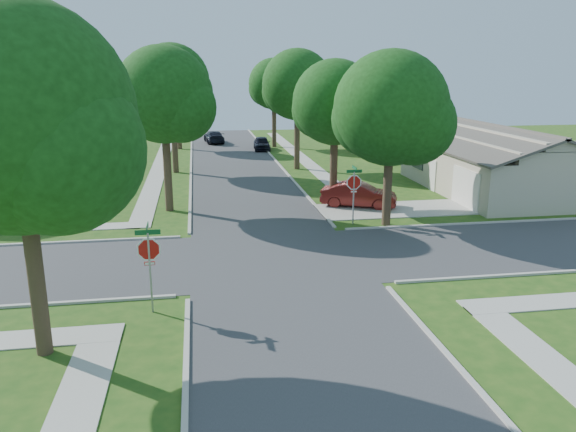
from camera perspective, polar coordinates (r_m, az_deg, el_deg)
The scene contains 21 objects.
ground at distance 23.67m, azimuth -1.34°, elevation -4.28°, with size 100.00×100.00×0.00m, color #1E4713.
road_ns at distance 23.67m, azimuth -1.34°, elevation -4.26°, with size 7.00×100.00×0.02m, color #333335.
sidewalk_ne at distance 49.63m, azimuth 1.49°, elevation 5.87°, with size 1.20×40.00×0.04m, color #9E9B91.
sidewalk_nw at distance 48.87m, azimuth -12.78°, elevation 5.37°, with size 1.20×40.00×0.04m, color #9E9B91.
driveway at distance 32.18m, azimuth 10.93°, elevation 0.67°, with size 8.80×3.60×0.05m, color #9E9B91.
stop_sign_sw at distance 18.44m, azimuth -13.94°, elevation -3.68°, with size 1.05×0.80×2.98m.
stop_sign_ne at distance 28.54m, azimuth 6.71°, elevation 3.17°, with size 1.05×0.80×2.98m.
tree_e_near at distance 32.20m, azimuth 4.88°, elevation 11.03°, with size 4.97×4.80×8.28m.
tree_e_mid at distance 43.89m, azimuth 1.02°, elevation 12.88°, with size 5.59×5.40×9.21m.
tree_e_far at distance 56.73m, azimuth -1.39°, elevation 13.04°, with size 5.17×5.00×8.72m.
tree_w_near at distance 31.25m, azimuth -12.42°, elevation 11.50°, with size 5.38×5.20×8.97m.
tree_w_mid at distance 43.21m, azimuth -11.66°, elevation 12.87°, with size 5.80×5.60×9.56m.
tree_w_far at distance 56.23m, azimuth -11.14°, elevation 12.27°, with size 4.76×4.60×8.04m.
tree_sw_corner at distance 15.85m, azimuth -25.52°, elevation 8.04°, with size 6.21×6.00×9.55m.
tree_ne_corner at distance 28.08m, azimuth 10.52°, elevation 10.19°, with size 5.80×5.60×8.66m.
house_ne_near at distance 38.74m, azimuth 20.40°, elevation 4.64°, with size 8.42×13.60×4.23m.
house_ne_far at distance 54.94m, azimuth 11.19°, elevation 8.04°, with size 8.42×13.60×4.23m.
house_nw_far at distance 56.03m, azimuth -22.75°, elevation 7.30°, with size 8.42×13.60×4.23m.
car_driveway at distance 32.40m, azimuth 7.20°, elevation 2.16°, with size 1.50×4.29×1.41m, color #5F1613.
car_curb_east at distance 54.98m, azimuth -2.68°, elevation 7.39°, with size 1.53×3.80×1.29m, color black.
car_curb_west at distance 60.60m, azimuth -7.52°, elevation 7.97°, with size 1.79×4.41×1.28m, color black.
Camera 1 is at (-3.06, -22.16, 7.75)m, focal length 35.00 mm.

